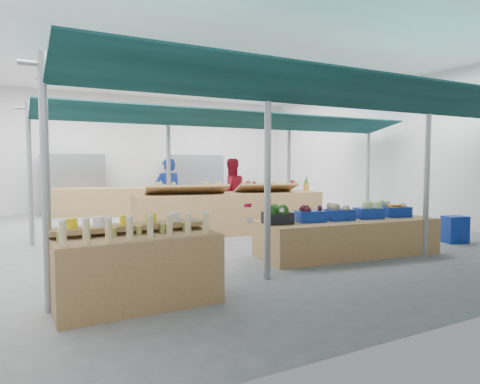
{
  "coord_description": "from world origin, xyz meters",
  "views": [
    {
      "loc": [
        -4.35,
        -9.38,
        1.75
      ],
      "look_at": [
        -0.18,
        -1.6,
        1.13
      ],
      "focal_mm": 32.0,
      "sensor_mm": 36.0,
      "label": 1
    }
  ],
  "objects": [
    {
      "name": "crate_extra",
      "position": [
        2.42,
        -2.99,
        0.82
      ],
      "size": [
        0.56,
        0.45,
        0.32
      ],
      "rotation": [
        0.0,
        0.0,
        -0.21
      ],
      "color": "navy",
      "rests_on": "veg_counter"
    },
    {
      "name": "bottle_shelf",
      "position": [
        -3.02,
        -4.23,
        0.47
      ],
      "size": [
        1.94,
        1.17,
        1.14
      ],
      "rotation": [
        0.0,
        0.0,
        0.01
      ],
      "color": "olive",
      "rests_on": "floor"
    },
    {
      "name": "apple_heap_yellow",
      "position": [
        -0.74,
        -0.03,
        1.16
      ],
      "size": [
        2.01,
        1.11,
        0.27
      ],
      "rotation": [
        0.0,
        0.0,
        -0.23
      ],
      "color": "#997247",
      "rests_on": "fruit_counter"
    },
    {
      "name": "vendor_left",
      "position": [
        -0.83,
        1.06,
        0.93
      ],
      "size": [
        0.72,
        0.52,
        1.85
      ],
      "primitive_type": "imported",
      "rotation": [
        0.0,
        0.0,
        3.03
      ],
      "color": "#18309D",
      "rests_on": "floor"
    },
    {
      "name": "crate_carrots",
      "position": [
        2.37,
        -3.42,
        0.78
      ],
      "size": [
        0.57,
        0.46,
        0.29
      ],
      "rotation": [
        0.0,
        0.0,
        -0.23
      ],
      "color": "navy",
      "rests_on": "veg_counter"
    },
    {
      "name": "pole_ribbon",
      "position": [
        -1.22,
        -3.8,
        1.08
      ],
      "size": [
        0.12,
        0.12,
        0.28
      ],
      "color": "#BB0C31",
      "rests_on": "pole_grid"
    },
    {
      "name": "crate_broccoli",
      "position": [
        -0.24,
        -3.12,
        0.83
      ],
      "size": [
        0.57,
        0.46,
        0.35
      ],
      "rotation": [
        0.0,
        0.0,
        -0.23
      ],
      "color": "black",
      "rests_on": "veg_counter"
    },
    {
      "name": "fruit_counter",
      "position": [
        0.37,
        -0.04,
        0.5
      ],
      "size": [
        4.72,
        1.61,
        0.99
      ],
      "primitive_type": "cube",
      "rotation": [
        0.0,
        0.0,
        -0.11
      ],
      "color": "olive",
      "rests_on": "floor"
    },
    {
      "name": "crate_celeriac",
      "position": [
        1.04,
        -3.26,
        0.81
      ],
      "size": [
        0.57,
        0.46,
        0.31
      ],
      "rotation": [
        0.0,
        0.0,
        -0.23
      ],
      "color": "navy",
      "rests_on": "veg_counter"
    },
    {
      "name": "apple_heap_red",
      "position": [
        1.29,
        -0.26,
        1.16
      ],
      "size": [
        1.62,
        1.02,
        0.27
      ],
      "rotation": [
        0.0,
        0.0,
        -0.23
      ],
      "color": "#997247",
      "rests_on": "fruit_counter"
    },
    {
      "name": "crate_cabbage",
      "position": [
        1.7,
        -3.34,
        0.83
      ],
      "size": [
        0.57,
        0.46,
        0.35
      ],
      "rotation": [
        0.0,
        0.0,
        -0.23
      ],
      "color": "navy",
      "rests_on": "veg_counter"
    },
    {
      "name": "pineapple",
      "position": [
        2.44,
        -0.39,
        1.17
      ],
      "size": [
        0.14,
        0.14,
        0.39
      ],
      "rotation": [
        0.0,
        0.0,
        -0.23
      ],
      "color": "#8C6019",
      "rests_on": "fruit_counter"
    },
    {
      "name": "hall",
      "position": [
        0.0,
        1.44,
        2.65
      ],
      "size": [
        13.0,
        13.0,
        13.0
      ],
      "color": "silver",
      "rests_on": "ground"
    },
    {
      "name": "crate_beets",
      "position": [
        0.42,
        -3.19,
        0.8
      ],
      "size": [
        0.57,
        0.46,
        0.29
      ],
      "rotation": [
        0.0,
        0.0,
        -0.23
      ],
      "color": "navy",
      "rests_on": "veg_counter"
    },
    {
      "name": "awnings",
      "position": [
        0.75,
        -1.75,
        2.78
      ],
      "size": [
        9.5,
        7.08,
        0.3
      ],
      "color": "black",
      "rests_on": "pole_grid"
    },
    {
      "name": "vendor_right",
      "position": [
        0.97,
        1.06,
        0.93
      ],
      "size": [
        0.97,
        0.8,
        1.85
      ],
      "primitive_type": "imported",
      "rotation": [
        0.0,
        0.0,
        3.03
      ],
      "color": "maroon",
      "rests_on": "floor"
    },
    {
      "name": "far_counter",
      "position": [
        -0.87,
        4.81,
        0.45
      ],
      "size": [
        5.08,
        2.59,
        0.9
      ],
      "primitive_type": "cube",
      "rotation": [
        0.0,
        0.0,
        -0.33
      ],
      "color": "olive",
      "rests_on": "floor"
    },
    {
      "name": "pole_grid",
      "position": [
        0.75,
        -1.75,
        1.81
      ],
      "size": [
        10.0,
        4.6,
        3.0
      ],
      "color": "gray",
      "rests_on": "floor"
    },
    {
      "name": "crate_stack",
      "position": [
        4.12,
        -3.48,
        0.29
      ],
      "size": [
        0.56,
        0.45,
        0.58
      ],
      "primitive_type": "cube",
      "rotation": [
        0.0,
        0.0,
        -0.26
      ],
      "color": "navy",
      "rests_on": "floor"
    },
    {
      "name": "veg_counter",
      "position": [
        1.23,
        -3.29,
        0.33
      ],
      "size": [
        3.55,
        1.53,
        0.67
      ],
      "primitive_type": "cube",
      "rotation": [
        0.0,
        0.0,
        -0.11
      ],
      "color": "olive",
      "rests_on": "floor"
    },
    {
      "name": "back_shelving_left",
      "position": [
        -2.5,
        6.0,
        1.0
      ],
      "size": [
        2.0,
        0.5,
        2.0
      ],
      "primitive_type": "cube",
      "color": "#B23F33",
      "rests_on": "floor"
    },
    {
      "name": "back_shelving_right",
      "position": [
        2.0,
        6.0,
        1.0
      ],
      "size": [
        2.0,
        0.5,
        2.0
      ],
      "primitive_type": "cube",
      "color": "#B23F33",
      "rests_on": "floor"
    },
    {
      "name": "sparrow",
      "position": [
        -0.41,
        -3.22,
        0.92
      ],
      "size": [
        0.12,
        0.09,
        0.11
      ],
      "rotation": [
        0.0,
        0.0,
        -0.23
      ],
      "color": "brown",
      "rests_on": "crate_broccoli"
    },
    {
      "name": "floor",
      "position": [
        0.0,
        0.0,
        0.0
      ],
      "size": [
        13.0,
        13.0,
        0.0
      ],
      "primitive_type": "plane",
      "color": "slate",
      "rests_on": "ground"
    }
  ]
}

